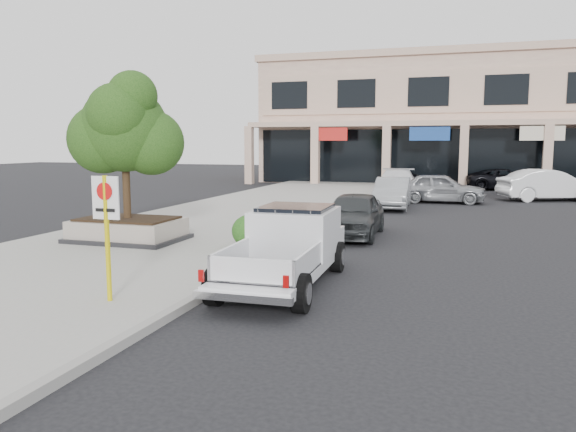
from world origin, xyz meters
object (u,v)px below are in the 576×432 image
object	(u,v)px
pickup_truck	(284,248)
lot_car_e	(561,184)
no_parking_sign	(107,221)
planter_tree	(131,129)
curb_car_b	(392,193)
lot_car_b	(548,185)
curb_car_d	(401,181)
curb_car_c	(397,183)
lot_car_d	(506,179)
planter	(128,229)
lot_car_a	(440,188)
curb_car_a	(354,214)

from	to	relation	value
pickup_truck	lot_car_e	world-z (taller)	pickup_truck
no_parking_sign	planter_tree	bearing A→B (deg)	118.99
curb_car_b	lot_car_b	xyz separation A→B (m)	(7.32, 5.88, 0.11)
planter_tree	curb_car_d	world-z (taller)	planter_tree
curb_car_c	lot_car_d	world-z (taller)	curb_car_c
planter	curb_car_d	xyz separation A→B (m)	(5.62, 21.20, 0.19)
no_parking_sign	lot_car_d	distance (m)	31.10
planter_tree	lot_car_a	bearing A→B (deg)	61.43
lot_car_d	curb_car_c	bearing A→B (deg)	128.03
curb_car_a	lot_car_b	bearing A→B (deg)	60.09
curb_car_b	lot_car_b	bearing A→B (deg)	36.01
curb_car_a	curb_car_c	bearing A→B (deg)	89.15
no_parking_sign	curb_car_b	xyz separation A→B (m)	(2.90, 17.55, -0.92)
no_parking_sign	lot_car_a	size ratio (longest dim) A/B	0.52
pickup_truck	no_parking_sign	bearing A→B (deg)	-137.05
lot_car_b	planter_tree	bearing A→B (deg)	120.95
curb_car_d	curb_car_a	bearing A→B (deg)	-94.51
curb_car_a	lot_car_d	bearing A→B (deg)	72.34
planter	pickup_truck	xyz separation A→B (m)	(5.89, -3.13, 0.34)
planter_tree	pickup_truck	distance (m)	7.12
pickup_truck	curb_car_b	world-z (taller)	pickup_truck
lot_car_b	lot_car_e	xyz separation A→B (m)	(1.01, 2.80, -0.14)
lot_car_b	pickup_truck	bearing A→B (deg)	138.11
planter	pickup_truck	bearing A→B (deg)	-27.98
curb_car_a	curb_car_c	distance (m)	13.62
lot_car_a	lot_car_d	size ratio (longest dim) A/B	0.90
curb_car_b	curb_car_c	xyz separation A→B (m)	(-0.44, 5.39, 0.07)
curb_car_c	lot_car_e	bearing A→B (deg)	15.67
planter_tree	curb_car_d	distance (m)	21.92
lot_car_d	planter	bearing A→B (deg)	143.02
no_parking_sign	curb_car_c	distance (m)	23.09
no_parking_sign	curb_car_b	world-z (taller)	no_parking_sign
curb_car_d	curb_car_b	bearing A→B (deg)	-92.02
no_parking_sign	lot_car_d	xyz separation A→B (m)	(8.53, 29.90, -0.95)
curb_car_b	curb_car_c	distance (m)	5.41
no_parking_sign	lot_car_d	bearing A→B (deg)	74.08
planter_tree	lot_car_a	size ratio (longest dim) A/B	0.90
lot_car_a	lot_car_e	size ratio (longest dim) A/B	1.10
planter	curb_car_b	bearing A→B (deg)	62.29
lot_car_b	lot_car_d	distance (m)	6.69
planter	lot_car_a	size ratio (longest dim) A/B	0.72
planter	lot_car_a	bearing A→B (deg)	61.28
planter_tree	no_parking_sign	size ratio (longest dim) A/B	1.74
planter_tree	curb_car_c	bearing A→B (deg)	71.67
curb_car_b	lot_car_d	world-z (taller)	curb_car_b
curb_car_b	lot_car_d	distance (m)	13.57
planter_tree	lot_car_e	size ratio (longest dim) A/B	1.00
planter	curb_car_b	xyz separation A→B (m)	(6.25, 11.90, 0.23)
curb_car_d	planter	bearing A→B (deg)	-110.77
lot_car_b	lot_car_d	xyz separation A→B (m)	(-1.70, 6.47, -0.14)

